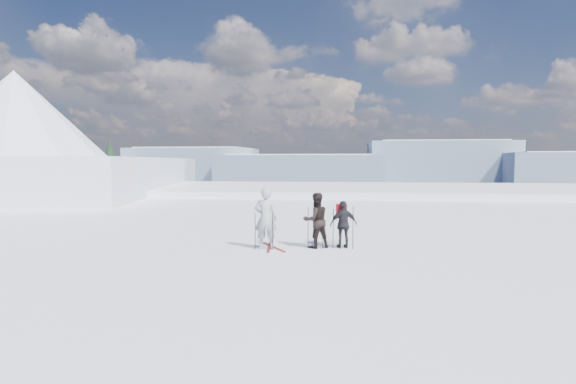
% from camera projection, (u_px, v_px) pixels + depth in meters
% --- Properties ---
extents(lake_basin, '(820.00, 820.00, 71.62)m').
position_uv_depth(lake_basin, '(346.00, 265.00, 39.74)').
color(lake_basin, white).
rests_on(lake_basin, ground).
extents(far_mountain_range, '(770.00, 110.00, 53.00)m').
position_uv_depth(far_mountain_range, '(370.00, 170.00, 457.33)').
color(far_mountain_range, slate).
rests_on(far_mountain_range, ground).
extents(near_ridge, '(31.37, 35.68, 25.62)m').
position_uv_depth(near_ridge, '(60.00, 227.00, 41.95)').
color(near_ridge, white).
rests_on(near_ridge, ground).
extents(skier_grey, '(0.74, 0.52, 1.92)m').
position_uv_depth(skier_grey, '(266.00, 218.00, 13.91)').
color(skier_grey, '#979FA5').
rests_on(skier_grey, ground).
extents(skier_dark, '(1.05, 0.97, 1.74)m').
position_uv_depth(skier_dark, '(316.00, 220.00, 14.11)').
color(skier_dark, black).
rests_on(skier_dark, ground).
extents(skier_pack, '(0.94, 0.59, 1.49)m').
position_uv_depth(skier_pack, '(344.00, 224.00, 14.08)').
color(skier_pack, black).
rests_on(skier_pack, ground).
extents(backpack, '(0.36, 0.26, 0.45)m').
position_uv_depth(backpack, '(342.00, 193.00, 14.26)').
color(backpack, red).
rests_on(backpack, skier_pack).
extents(ski_poles, '(3.05, 0.50, 1.35)m').
position_uv_depth(ski_poles, '(309.00, 229.00, 13.97)').
color(ski_poles, black).
rests_on(ski_poles, ground).
extents(skis_loose, '(0.97, 1.70, 0.03)m').
position_uv_depth(skis_loose, '(271.00, 247.00, 14.21)').
color(skis_loose, black).
rests_on(skis_loose, ground).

